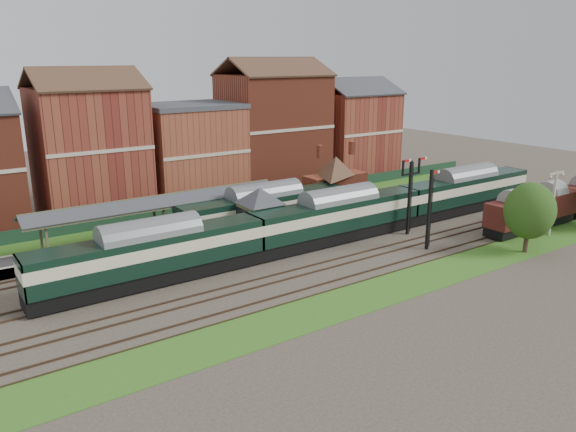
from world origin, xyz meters
TOP-DOWN VIEW (x-y plane):
  - ground at (0.00, 0.00)m, footprint 160.00×160.00m
  - grass_back at (0.00, 16.00)m, footprint 90.00×4.50m
  - grass_front at (0.00, -12.00)m, footprint 90.00×5.00m
  - fence at (0.00, 18.00)m, footprint 90.00×0.12m
  - platform at (-5.00, 9.75)m, footprint 55.00×3.40m
  - signal_box at (-3.00, 3.25)m, footprint 5.40×5.40m
  - brick_hut at (5.00, 3.25)m, footprint 3.20×2.64m
  - station_building at (12.00, 9.75)m, footprint 8.10×8.10m
  - canopy at (-11.00, 9.75)m, footprint 26.00×3.89m
  - semaphore_bracket at (12.04, -2.50)m, footprint 3.60×0.25m
  - semaphore_siding at (10.02, -7.00)m, footprint 1.23×0.25m
  - yard_lamp at (24.00, -11.50)m, footprint 2.60×0.22m
  - town_backdrop at (-0.18, 25.00)m, footprint 69.00×10.00m
  - dmu_train at (4.42, 0.00)m, footprint 60.41×3.17m
  - platform_railcar at (-0.42, 6.50)m, footprint 19.69×3.10m
  - goods_van_a at (20.91, -9.00)m, footprint 6.40×2.77m
  - goods_van_b at (27.97, -9.00)m, footprint 6.42×2.78m
  - tree_far at (17.09, -13.19)m, footprint 4.77×4.77m

SIDE VIEW (x-z plane):
  - ground at x=0.00m, z-range 0.00..0.00m
  - grass_back at x=0.00m, z-range 0.00..0.06m
  - grass_front at x=0.00m, z-range 0.00..0.06m
  - platform at x=-5.00m, z-range 0.00..1.00m
  - fence at x=0.00m, z-range 0.00..1.50m
  - brick_hut at x=5.00m, z-range -0.28..2.67m
  - goods_van_a at x=20.91m, z-range 0.26..4.14m
  - goods_van_b at x=27.97m, z-range 0.26..4.15m
  - platform_railcar at x=-0.42m, z-range 0.37..4.91m
  - dmu_train at x=4.42m, z-range 0.38..5.02m
  - signal_box at x=-3.00m, z-range 0.19..6.19m
  - station_building at x=12.00m, z-range 1.01..6.91m
  - yard_lamp at x=24.00m, z-range 0.49..7.49m
  - semaphore_siding at x=10.02m, z-range 0.16..8.16m
  - tree_far at x=17.09m, z-range 0.72..7.69m
  - canopy at x=-11.00m, z-range 2.54..6.62m
  - semaphore_bracket at x=12.04m, z-range 0.54..8.72m
  - town_backdrop at x=-0.18m, z-range -1.00..15.00m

